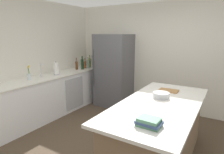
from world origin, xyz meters
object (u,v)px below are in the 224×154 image
at_px(gin_bottle, 88,64).
at_px(wine_bottle, 82,64).
at_px(mixing_bowl, 161,95).
at_px(refrigerator, 114,70).
at_px(flower_vase, 29,75).
at_px(kitchen_island, 158,133).
at_px(syrup_bottle, 77,65).
at_px(paper_towel_roll, 56,69).
at_px(sink_faucet, 41,70).
at_px(hot_sauce_bottle, 83,65).
at_px(olive_oil_bottle, 90,62).
at_px(soda_bottle, 92,62).
at_px(cutting_board, 169,91).
at_px(cookbook_stack, 149,122).
at_px(vinegar_bottle, 85,64).

relative_size(gin_bottle, wine_bottle, 0.82).
bearing_deg(mixing_bowl, refrigerator, 138.77).
height_order(flower_vase, mixing_bowl, flower_vase).
height_order(kitchen_island, syrup_bottle, syrup_bottle).
bearing_deg(refrigerator, wine_bottle, -158.67).
bearing_deg(paper_towel_roll, gin_bottle, 88.01).
relative_size(wine_bottle, syrup_bottle, 1.15).
bearing_deg(sink_faucet, hot_sauce_bottle, 86.40).
bearing_deg(paper_towel_roll, syrup_bottle, 93.84).
bearing_deg(syrup_bottle, hot_sauce_bottle, 72.11).
bearing_deg(flower_vase, hot_sauce_bottle, 87.36).
relative_size(flower_vase, olive_oil_bottle, 0.88).
bearing_deg(soda_bottle, cutting_board, -26.35).
distance_m(kitchen_island, olive_oil_bottle, 3.23).
height_order(kitchen_island, hot_sauce_bottle, hot_sauce_bottle).
bearing_deg(syrup_bottle, flower_vase, -90.53).
bearing_deg(mixing_bowl, hot_sauce_bottle, 153.26).
distance_m(flower_vase, olive_oil_bottle, 1.90).
bearing_deg(mixing_bowl, flower_vase, -173.30).
distance_m(flower_vase, mixing_bowl, 2.68).
bearing_deg(mixing_bowl, cookbook_stack, -79.80).
bearing_deg(syrup_bottle, mixing_bowl, -22.82).
distance_m(kitchen_island, vinegar_bottle, 3.14).
height_order(vinegar_bottle, hot_sauce_bottle, vinegar_bottle).
height_order(refrigerator, cookbook_stack, refrigerator).
xyz_separation_m(sink_faucet, gin_bottle, (0.11, 1.49, -0.05)).
distance_m(paper_towel_roll, syrup_bottle, 0.76).
height_order(syrup_bottle, mixing_bowl, syrup_bottle).
relative_size(gin_bottle, cutting_board, 0.91).
height_order(sink_faucet, cutting_board, sink_faucet).
height_order(refrigerator, cutting_board, refrigerator).
bearing_deg(refrigerator, mixing_bowl, -41.23).
xyz_separation_m(cookbook_stack, mixing_bowl, (-0.17, 0.95, -0.00)).
bearing_deg(olive_oil_bottle, syrup_bottle, -99.88).
distance_m(kitchen_island, soda_bottle, 3.28).
distance_m(sink_faucet, cookbook_stack, 3.00).
height_order(paper_towel_roll, wine_bottle, wine_bottle).
distance_m(refrigerator, flower_vase, 2.06).
relative_size(sink_faucet, cutting_board, 0.95).
distance_m(vinegar_bottle, wine_bottle, 0.19).
xyz_separation_m(wine_bottle, cutting_board, (2.53, -0.80, -0.15)).
relative_size(soda_bottle, gin_bottle, 1.10).
bearing_deg(soda_bottle, hot_sauce_bottle, -94.23).
xyz_separation_m(gin_bottle, syrup_bottle, (-0.09, -0.38, 0.00)).
bearing_deg(vinegar_bottle, sink_faucet, -93.41).
bearing_deg(kitchen_island, paper_towel_roll, 167.86).
distance_m(gin_bottle, mixing_bowl, 2.96).
bearing_deg(hot_sauce_bottle, soda_bottle, 85.77).
bearing_deg(vinegar_bottle, mixing_bowl, -28.29).
height_order(flower_vase, wine_bottle, wine_bottle).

